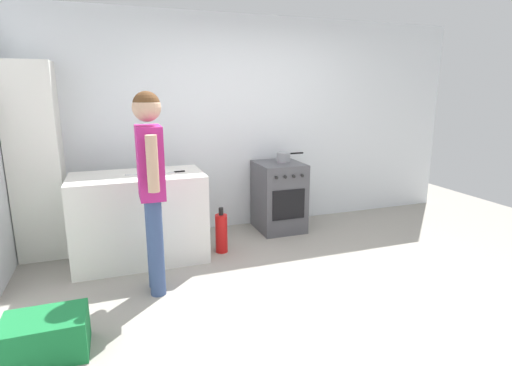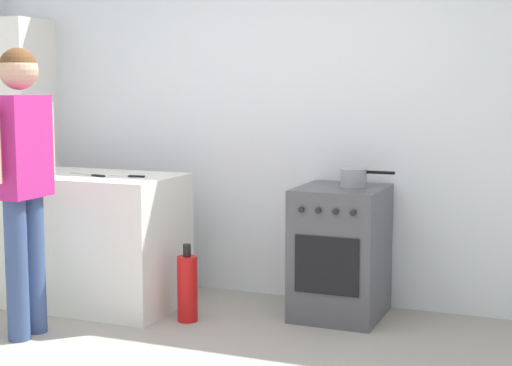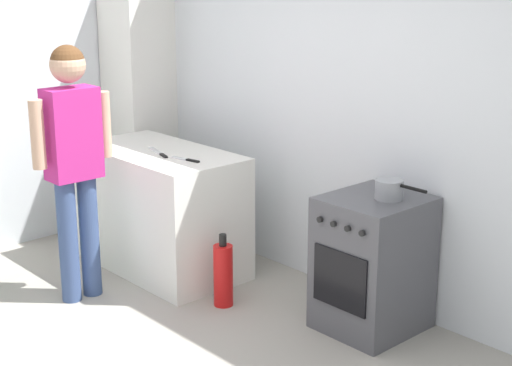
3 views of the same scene
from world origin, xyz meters
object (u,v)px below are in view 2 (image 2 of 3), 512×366
object	(u,v)px
knife_bread	(88,175)
person	(22,164)
knife_utility	(128,176)
pot	(354,178)
larder_cabinet	(17,150)
oven_left	(340,252)
fire_extinguisher	(187,288)

from	to	relation	value
knife_bread	person	distance (m)	0.69
knife_utility	knife_bread	world-z (taller)	same
knife_bread	person	world-z (taller)	person
pot	person	size ratio (longest dim) A/B	0.20
knife_bread	larder_cabinet	world-z (taller)	larder_cabinet
oven_left	fire_extinguisher	size ratio (longest dim) A/B	1.70
person	fire_extinguisher	bearing A→B (deg)	40.02
person	larder_cabinet	distance (m)	1.59
pot	knife_utility	world-z (taller)	pot
knife_bread	larder_cabinet	distance (m)	1.15
oven_left	larder_cabinet	xyz separation A→B (m)	(-2.65, 0.10, 0.57)
oven_left	larder_cabinet	size ratio (longest dim) A/B	0.42
larder_cabinet	fire_extinguisher	bearing A→B (deg)	-18.05
fire_extinguisher	knife_bread	bearing A→B (deg)	176.33
oven_left	fire_extinguisher	bearing A→B (deg)	-151.22
fire_extinguisher	pot	bearing A→B (deg)	28.48
person	larder_cabinet	size ratio (longest dim) A/B	0.86
pot	person	xyz separation A→B (m)	(-1.70, -1.14, 0.13)
pot	knife_utility	bearing A→B (deg)	-162.68
pot	larder_cabinet	size ratio (longest dim) A/B	0.18
knife_utility	knife_bread	xyz separation A→B (m)	(-0.30, -0.02, -0.00)
person	fire_extinguisher	distance (m)	1.28
oven_left	knife_utility	size ratio (longest dim) A/B	3.38
knife_utility	person	world-z (taller)	person
oven_left	knife_utility	xyz separation A→B (m)	(-1.34, -0.41, 0.48)
knife_utility	knife_bread	size ratio (longest dim) A/B	0.73
knife_bread	fire_extinguisher	size ratio (longest dim) A/B	0.69
knife_utility	person	distance (m)	0.77
pot	larder_cabinet	world-z (taller)	larder_cabinet
fire_extinguisher	larder_cabinet	world-z (taller)	larder_cabinet
oven_left	knife_bread	size ratio (longest dim) A/B	2.47
oven_left	knife_bread	xyz separation A→B (m)	(-1.63, -0.43, 0.48)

